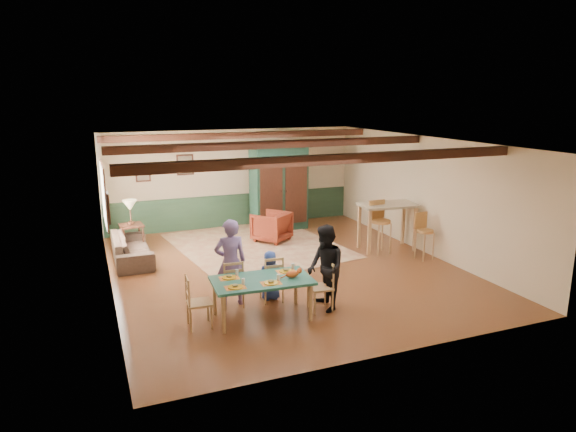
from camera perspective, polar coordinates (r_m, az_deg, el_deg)
name	(u,v)px	position (r m, az deg, el deg)	size (l,w,h in m)	color
floor	(285,269)	(10.99, -0.33, -5.89)	(8.00, 8.00, 0.00)	#5A2E19
wall_back	(232,178)	(14.36, -6.19, 4.17)	(7.00, 0.02, 2.70)	beige
wall_left	(107,222)	(9.93, -19.49, -0.66)	(0.02, 8.00, 2.70)	beige
wall_right	(425,195)	(12.32, 15.02, 2.26)	(0.02, 8.00, 2.70)	beige
ceiling	(285,142)	(10.42, -0.35, 8.27)	(7.00, 8.00, 0.02)	white
wainscot_back	(233,210)	(14.51, -6.08, 0.65)	(6.95, 0.03, 0.90)	#213D2A
ceiling_beam_front	(337,159)	(8.34, 5.47, 6.32)	(6.95, 0.16, 0.16)	black
ceiling_beam_mid	(278,144)	(10.80, -1.13, 7.97)	(6.95, 0.16, 0.16)	black
ceiling_beam_back	(242,135)	(13.26, -5.14, 8.92)	(6.95, 0.16, 0.16)	black
window_left	(103,195)	(11.56, -19.82, 2.22)	(0.06, 1.60, 1.30)	white
picture_left_wall	(109,207)	(9.26, -19.32, 0.92)	(0.04, 0.42, 0.52)	gray
picture_back_a	(185,165)	(13.98, -11.36, 5.60)	(0.45, 0.04, 0.55)	gray
picture_back_b	(143,173)	(13.85, -15.82, 4.66)	(0.38, 0.04, 0.48)	gray
dining_table	(262,299)	(8.59, -2.90, -9.16)	(1.62, 0.90, 0.68)	#1B5549
dining_chair_far_left	(232,283)	(9.06, -6.25, -7.38)	(0.38, 0.40, 0.86)	tan
dining_chair_far_right	(271,278)	(9.23, -1.85, -6.91)	(0.38, 0.40, 0.86)	tan
dining_chair_end_left	(199,302)	(8.35, -9.85, -9.34)	(0.38, 0.40, 0.86)	tan
dining_chair_end_right	(320,286)	(8.87, 3.61, -7.79)	(0.38, 0.40, 0.86)	tan
person_man	(230,262)	(9.01, -6.41, -5.15)	(0.57, 0.37, 1.55)	#735B9C
person_woman	(325,268)	(8.79, 4.18, -5.80)	(0.72, 0.56, 1.49)	black
person_child	(270,275)	(9.28, -1.98, -6.62)	(0.44, 0.29, 0.91)	navy
cat	(292,273)	(8.49, 0.47, -6.37)	(0.32, 0.13, 0.16)	orange
place_setting_near_left	(235,284)	(8.13, -5.88, -7.57)	(0.36, 0.27, 0.11)	gold
place_setting_near_center	(271,280)	(8.26, -1.89, -7.14)	(0.36, 0.27, 0.11)	gold
place_setting_far_left	(229,275)	(8.54, -6.57, -6.54)	(0.36, 0.27, 0.11)	gold
place_setting_far_right	(286,269)	(8.78, -0.21, -5.87)	(0.36, 0.27, 0.11)	gold
area_rug	(256,245)	(12.66, -3.54, -3.27)	(3.58, 4.26, 0.01)	beige
armoire	(279,187)	(13.91, -1.02, 3.22)	(1.67, 0.67, 2.35)	#122F24
armchair	(271,227)	(12.94, -1.85, -1.18)	(0.80, 0.82, 0.75)	#521710
sofa	(132,248)	(11.94, -16.98, -3.45)	(1.99, 0.78, 0.58)	#382A23
end_table	(132,237)	(12.71, -16.93, -2.30)	(0.52, 0.52, 0.64)	black
table_lamp	(130,212)	(12.57, -17.12, 0.39)	(0.33, 0.33, 0.59)	#CDBD85
counter_table	(387,227)	(12.42, 10.93, -1.17)	(1.34, 0.78, 1.12)	#C2B897
bar_stool_left	(381,228)	(12.08, 10.27, -1.27)	(0.44, 0.48, 1.23)	#B68147
bar_stool_right	(425,237)	(11.88, 14.96, -2.22)	(0.37, 0.41, 1.05)	#B68147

